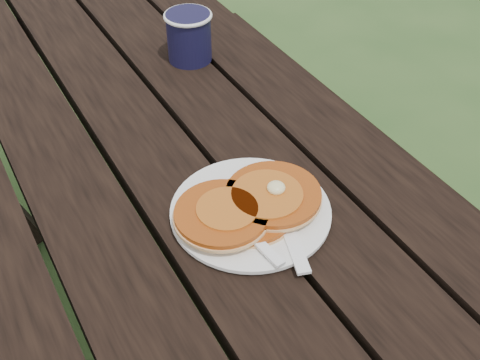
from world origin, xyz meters
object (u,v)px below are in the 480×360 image
pancake_stack (250,205)px  coffee_cup (189,34)px  picnic_table (165,281)px  plate (251,212)px

pancake_stack → coffee_cup: bearing=74.7°
picnic_table → pancake_stack: (0.06, -0.25, 0.41)m
picnic_table → plate: size_ratio=7.54×
picnic_table → coffee_cup: (0.19, 0.22, 0.44)m
pancake_stack → coffee_cup: (0.13, 0.47, 0.03)m
picnic_table → pancake_stack: size_ratio=7.78×
plate → pancake_stack: bearing=-134.9°
picnic_table → coffee_cup: size_ratio=17.54×
plate → coffee_cup: (0.12, 0.46, 0.05)m
coffee_cup → picnic_table: bearing=-131.1°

